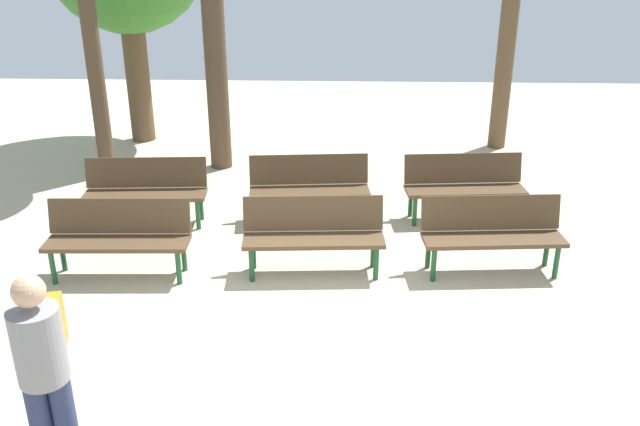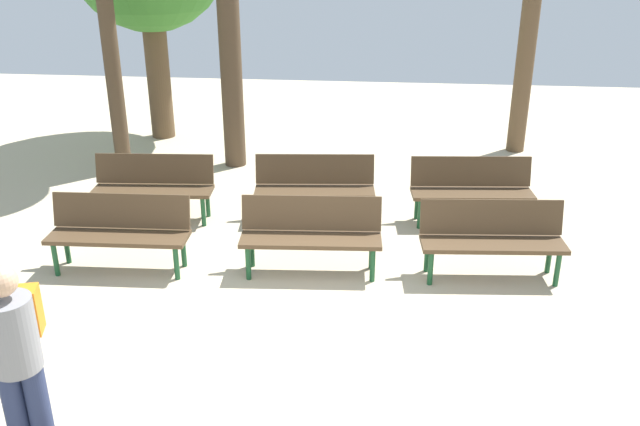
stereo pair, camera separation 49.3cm
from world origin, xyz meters
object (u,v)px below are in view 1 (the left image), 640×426
bench_r1_c2 (464,183)px  tree_1 (505,60)px  bench_r0_c2 (492,230)px  visitor_with_backpack (44,366)px  bench_r0_c1 (313,231)px  bench_r0_c0 (118,234)px  bench_r1_c1 (309,184)px  tree_0 (216,70)px  bench_r1_c0 (146,188)px

bench_r1_c2 → tree_1: bearing=65.7°
bench_r0_c2 → visitor_with_backpack: visitor_with_backpack is taller
bench_r0_c1 → tree_1: bearing=54.0°
visitor_with_backpack → bench_r0_c1: bearing=-133.8°
bench_r0_c1 → bench_r1_c2: bearing=36.0°
bench_r0_c2 → tree_1: bearing=73.1°
bench_r0_c0 → bench_r0_c1: size_ratio=0.99×
bench_r0_c1 → bench_r1_c1: (-0.13, 1.51, 0.00)m
tree_0 → visitor_with_backpack: (0.01, -6.88, -0.67)m
bench_r0_c0 → bench_r0_c1: bearing=1.9°
bench_r0_c1 → visitor_with_backpack: visitor_with_backpack is taller
bench_r1_c1 → bench_r1_c2: 2.09m
bench_r0_c2 → visitor_with_backpack: size_ratio=0.99×
tree_1 → bench_r1_c0: bearing=-146.0°
bench_r0_c1 → tree_0: tree_0 is taller
tree_1 → bench_r0_c1: bearing=-122.1°
bench_r0_c2 → tree_0: tree_0 is taller
bench_r0_c1 → tree_1: tree_1 is taller
bench_r0_c1 → visitor_with_backpack: (-1.70, -3.23, 0.43)m
tree_0 → bench_r1_c1: bearing=-53.6°
bench_r1_c1 → visitor_with_backpack: visitor_with_backpack is taller
visitor_with_backpack → bench_r1_c0: bearing=-98.6°
bench_r0_c1 → bench_r0_c2: 2.04m
bench_r0_c2 → bench_r1_c1: 2.59m
bench_r0_c1 → tree_0: 4.18m
bench_r1_c0 → tree_0: tree_0 is taller
bench_r1_c0 → bench_r1_c1: 2.17m
bench_r1_c0 → tree_1: bearing=29.9°
visitor_with_backpack → bench_r1_c2: bearing=-143.0°
bench_r1_c2 → tree_0: (-3.67, 2.02, 1.10)m
bench_r0_c0 → bench_r1_c1: bearing=36.7°
bench_r0_c0 → bench_r0_c2: bearing=1.2°
bench_r1_c0 → bench_r1_c1: size_ratio=1.00×
tree_1 → bench_r1_c1: bearing=-133.3°
bench_r0_c0 → bench_r1_c2: (4.16, 1.80, 0.00)m
bench_r0_c0 → bench_r0_c2: (4.23, 0.26, 0.00)m
bench_r0_c1 → visitor_with_backpack: bearing=-121.6°
bench_r0_c1 → bench_r0_c2: (2.04, 0.10, 0.00)m
tree_0 → bench_r0_c2: bearing=-43.6°
bench_r1_c1 → bench_r0_c2: bearing=-38.6°
visitor_with_backpack → bench_r0_c0: bearing=-96.8°
bench_r1_c1 → tree_0: size_ratio=0.51×
bench_r0_c0 → bench_r1_c0: same height
bench_r0_c2 → bench_r0_c1: bearing=178.1°
bench_r0_c2 → visitor_with_backpack: (-3.73, -3.32, 0.43)m
bench_r0_c0 → bench_r0_c2: same height
tree_0 → visitor_with_backpack: 6.92m
bench_r0_c2 → bench_r0_c0: bearing=178.8°
bench_r0_c2 → bench_r1_c2: size_ratio=1.00×
bench_r0_c2 → bench_r1_c1: same height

